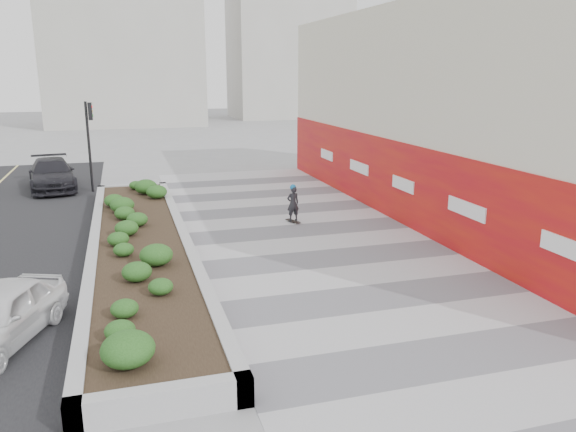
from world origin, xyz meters
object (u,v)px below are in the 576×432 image
object	(u,v)px
skateboarder	(293,203)
car_dark	(52,174)
planter	(140,242)
traffic_signal_near	(90,133)

from	to	relation	value
skateboarder	car_dark	size ratio (longest dim) A/B	0.29
planter	traffic_signal_near	xyz separation A→B (m)	(-1.73, 10.50, 2.34)
traffic_signal_near	car_dark	bearing A→B (deg)	148.33
planter	skateboarder	distance (m)	6.11
skateboarder	car_dark	distance (m)	13.21
planter	skateboarder	size ratio (longest dim) A/B	12.28
planter	traffic_signal_near	distance (m)	10.90
skateboarder	car_dark	bearing A→B (deg)	114.68
traffic_signal_near	skateboarder	xyz separation A→B (m)	(7.36, -8.17, -2.02)
skateboarder	car_dark	world-z (taller)	skateboarder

